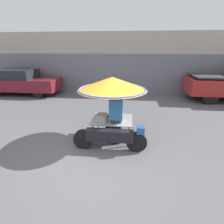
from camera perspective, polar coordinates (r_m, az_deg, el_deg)
ground_plane at (r=4.78m, az=-3.95°, el=-14.51°), size 36.00×36.00×0.00m
shopfront_building at (r=12.20m, az=2.91°, el=15.96°), size 28.00×2.06×3.64m
vendor_motorcycle_cart at (r=5.03m, az=0.00°, el=6.64°), size 2.06×2.01×1.95m
vendor_person at (r=5.00m, az=1.26°, el=-1.26°), size 0.38×0.22×1.59m
parked_car at (r=12.17m, az=-27.78°, el=8.74°), size 4.60×1.74×1.51m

